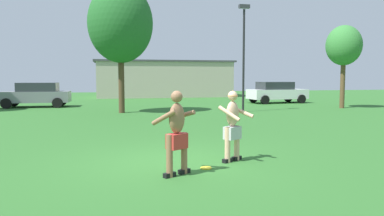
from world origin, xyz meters
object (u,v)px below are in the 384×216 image
car_white_near_post (277,92)px  car_gray_mid_lot (36,94)px  frisbee (206,168)px  tree_right_field (120,24)px  player_in_red (177,131)px  player_with_cap (233,123)px  tree_near_building (344,46)px  lamp_post (244,47)px

car_white_near_post → car_gray_mid_lot: size_ratio=1.02×
frisbee → tree_right_field: tree_right_field is taller
player_in_red → frisbee: (0.71, 0.39, -0.89)m
player_with_cap → car_white_near_post: size_ratio=0.37×
tree_near_building → car_white_near_post: bearing=111.9°
frisbee → lamp_post: bearing=65.9°
frisbee → car_gray_mid_lot: car_gray_mid_lot is taller
car_white_near_post → tree_near_building: tree_near_building is taller
player_with_cap → frisbee: bearing=-145.6°
car_gray_mid_lot → tree_right_field: bearing=-44.2°
lamp_post → tree_right_field: bearing=171.9°
lamp_post → car_white_near_post: bearing=51.0°
player_in_red → player_with_cap: bearing=31.8°
player_with_cap → lamp_post: bearing=68.2°
lamp_post → tree_near_building: 7.04m
tree_near_building → player_with_cap: bearing=-132.7°
player_with_cap → tree_near_building: size_ratio=0.32×
lamp_post → player_with_cap: bearing=-111.8°
tree_near_building → car_gray_mid_lot: bearing=165.1°
car_gray_mid_lot → tree_right_field: size_ratio=0.63×
player_in_red → tree_right_field: 13.91m
car_white_near_post → tree_near_building: bearing=-68.1°
car_gray_mid_lot → tree_right_field: (5.26, -5.11, 3.96)m
player_with_cap → player_in_red: size_ratio=0.98×
frisbee → lamp_post: size_ratio=0.04×
car_white_near_post → player_in_red: bearing=-120.8°
lamp_post → tree_near_building: size_ratio=1.15×
player_in_red → frisbee: player_in_red is taller
player_in_red → car_white_near_post: size_ratio=0.38×
player_in_red → lamp_post: bearing=63.9°
player_in_red → tree_right_field: (-0.57, 13.35, 3.89)m
frisbee → car_white_near_post: (10.29, 18.09, 0.81)m
player_in_red → frisbee: bearing=28.9°
tree_near_building → tree_right_field: bearing=-179.6°
frisbee → car_gray_mid_lot: size_ratio=0.06×
frisbee → tree_near_building: 18.34m
car_white_near_post → lamp_post: 8.31m
player_in_red → car_white_near_post: (11.00, 18.48, -0.07)m
lamp_post → player_in_red: bearing=-116.1°
frisbee → car_white_near_post: car_white_near_post is taller
player_in_red → car_gray_mid_lot: player_in_red is taller
player_in_red → frisbee: size_ratio=6.88×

